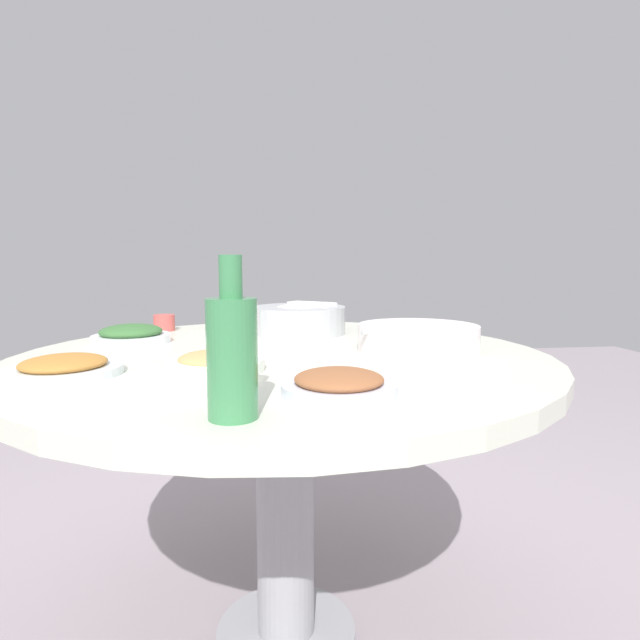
# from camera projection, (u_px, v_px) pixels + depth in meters

# --- Properties ---
(ground) EXTENTS (8.00, 8.00, 0.00)m
(ground) POSITION_uv_depth(u_px,v_px,m) (286.00, 638.00, 1.29)
(ground) COLOR gray
(round_dining_table) EXTENTS (1.25, 1.25, 0.75)m
(round_dining_table) POSITION_uv_depth(u_px,v_px,m) (284.00, 402.00, 1.22)
(round_dining_table) COLOR #99999E
(round_dining_table) RESTS_ON ground
(rice_bowl) EXTENTS (0.28, 0.28, 0.09)m
(rice_bowl) POSITION_uv_depth(u_px,v_px,m) (299.00, 319.00, 1.51)
(rice_bowl) COLOR #B2B5BA
(rice_bowl) RESTS_ON round_dining_table
(soup_bowl) EXTENTS (0.29, 0.30, 0.06)m
(soup_bowl) POSITION_uv_depth(u_px,v_px,m) (418.00, 339.00, 1.21)
(soup_bowl) COLOR white
(soup_bowl) RESTS_ON round_dining_table
(dish_greens) EXTENTS (0.20, 0.20, 0.05)m
(dish_greens) POSITION_uv_depth(u_px,v_px,m) (131.00, 335.00, 1.34)
(dish_greens) COLOR white
(dish_greens) RESTS_ON round_dining_table
(dish_stirfry) EXTENTS (0.19, 0.19, 0.04)m
(dish_stirfry) POSITION_uv_depth(u_px,v_px,m) (339.00, 383.00, 0.83)
(dish_stirfry) COLOR silver
(dish_stirfry) RESTS_ON round_dining_table
(dish_shrimp) EXTENTS (0.20, 0.20, 0.04)m
(dish_shrimp) POSITION_uv_depth(u_px,v_px,m) (215.00, 362.00, 0.99)
(dish_shrimp) COLOR white
(dish_shrimp) RESTS_ON round_dining_table
(dish_tofu_braise) EXTENTS (0.22, 0.22, 0.04)m
(dish_tofu_braise) POSITION_uv_depth(u_px,v_px,m) (64.00, 367.00, 0.96)
(dish_tofu_braise) COLOR silver
(dish_tofu_braise) RESTS_ON round_dining_table
(green_bottle) EXTENTS (0.07, 0.07, 0.23)m
(green_bottle) POSITION_uv_depth(u_px,v_px,m) (232.00, 354.00, 0.69)
(green_bottle) COLOR #3E8651
(green_bottle) RESTS_ON round_dining_table
(tea_cup_near) EXTENTS (0.07, 0.07, 0.05)m
(tea_cup_near) POSITION_uv_depth(u_px,v_px,m) (164.00, 323.00, 1.57)
(tea_cup_near) COLOR #BF4D49
(tea_cup_near) RESTS_ON round_dining_table
(tea_cup_far) EXTENTS (0.08, 0.08, 0.06)m
(tea_cup_far) POSITION_uv_depth(u_px,v_px,m) (221.00, 320.00, 1.61)
(tea_cup_far) COLOR beige
(tea_cup_far) RESTS_ON round_dining_table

